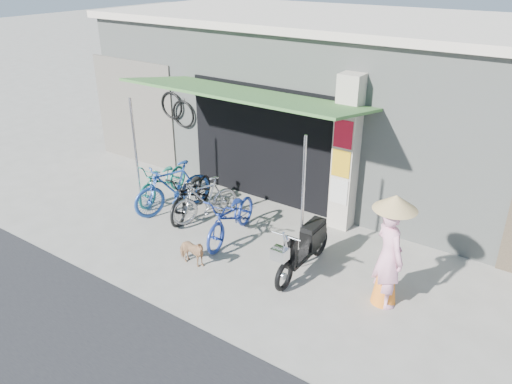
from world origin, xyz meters
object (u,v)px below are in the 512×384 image
Objects in this scene: bike_navy at (232,217)px; moped at (305,247)px; bike_teal at (163,180)px; bike_blue at (173,188)px; nun at (389,252)px; bike_black at (192,193)px; bike_silver at (205,200)px; street_dog at (191,252)px.

moped is (1.64, -0.16, -0.01)m from bike_navy.
bike_teal is 0.65m from bike_blue.
nun is at bearing -3.22° from moped.
bike_blue is 0.99× the size of bike_black.
bike_silver is 0.94m from bike_navy.
bike_navy reaches higher than bike_silver.
bike_black is 0.97× the size of nun.
bike_blue is 3.35m from moped.
moped reaches higher than street_dog.
moped is (3.90, -0.67, 0.01)m from bike_teal.
bike_teal is at bearing 30.03° from nun.
bike_blue is at bearing 172.57° from moped.
bike_silver is at bearing 29.17° from street_dog.
bike_silver is 2.44× the size of street_dog.
bike_teal is 2.73× the size of street_dog.
bike_navy is at bearing 173.61° from moped.
bike_navy is (1.28, -0.34, -0.01)m from bike_black.
bike_silver is 1.67m from street_dog.
bike_navy is at bearing -20.77° from bike_teal.
street_dog is (-0.02, -1.12, -0.20)m from bike_navy.
bike_teal is 0.93× the size of bike_black.
bike_silver is (1.37, -0.22, 0.01)m from bike_teal.
bike_blue is at bearing 48.59° from street_dog.
bike_black reaches higher than bike_teal.
moped is at bearing -24.92° from bike_black.
moped is at bearing -14.46° from bike_navy.
moped reaches higher than bike_navy.
nun is at bearing -15.73° from bike_teal.
street_dog is at bearing -35.90° from bike_silver.
bike_teal is at bearing 172.27° from bike_blue.
street_dog is (1.26, -1.46, -0.21)m from bike_black.
bike_navy is (2.26, -0.51, 0.03)m from bike_teal.
moped reaches higher than bike_silver.
bike_navy is (0.90, -0.29, 0.02)m from bike_silver.
bike_silver is at bearing 24.25° from bike_blue.
street_dog is at bearing -44.09° from bike_teal.
street_dog is at bearing -150.87° from moped.
street_dog is 1.93m from moped.
bike_blue is at bearing 163.50° from bike_navy.
bike_blue reaches higher than bike_silver.
bike_navy is 1.65m from moped.
bike_blue is (0.58, -0.29, 0.09)m from bike_teal.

